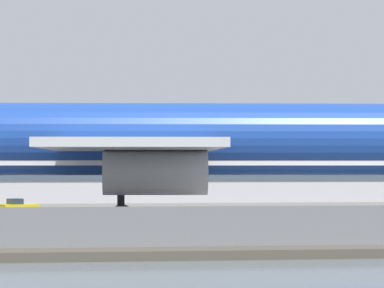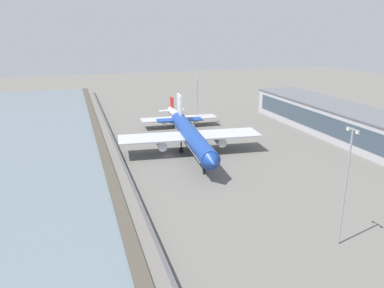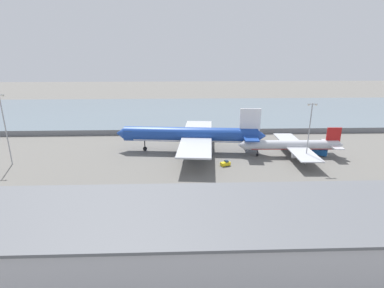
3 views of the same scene
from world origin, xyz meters
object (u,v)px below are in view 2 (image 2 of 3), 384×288
(passenger_jet_silver, at_px, (180,118))
(apron_light_mast_apron_east, at_px, (197,99))
(cargo_jet_blue, at_px, (191,136))
(baggage_tug, at_px, (220,140))
(apron_light_mast_apron_west, at_px, (346,182))
(ops_van, at_px, (172,119))

(passenger_jet_silver, xyz_separation_m, apron_light_mast_apron_east, (-1.71, 8.48, 7.64))
(cargo_jet_blue, bearing_deg, baggage_tug, 125.19)
(apron_light_mast_apron_west, height_order, apron_light_mast_apron_east, apron_light_mast_apron_west)
(passenger_jet_silver, bearing_deg, baggage_tug, 18.75)
(passenger_jet_silver, height_order, ops_van, passenger_jet_silver)
(apron_light_mast_apron_east, bearing_deg, cargo_jet_blue, -21.37)
(ops_van, bearing_deg, baggage_tug, 14.37)
(baggage_tug, xyz_separation_m, ops_van, (-36.01, -9.23, 0.47))
(cargo_jet_blue, distance_m, apron_light_mast_apron_west, 63.15)
(baggage_tug, bearing_deg, passenger_jet_silver, -161.25)
(passenger_jet_silver, height_order, apron_light_mast_apron_east, apron_light_mast_apron_east)
(apron_light_mast_apron_east, bearing_deg, baggage_tug, 0.42)
(apron_light_mast_apron_west, distance_m, apron_light_mast_apron_east, 99.75)
(cargo_jet_blue, bearing_deg, apron_light_mast_apron_east, 158.63)
(passenger_jet_silver, bearing_deg, apron_light_mast_apron_east, 101.40)
(cargo_jet_blue, distance_m, passenger_jet_silver, 36.79)
(baggage_tug, relative_size, apron_light_mast_apron_west, 0.15)
(ops_van, bearing_deg, passenger_jet_silver, 3.01)
(baggage_tug, distance_m, apron_light_mast_apron_east, 29.39)
(passenger_jet_silver, bearing_deg, ops_van, -176.99)
(cargo_jet_blue, xyz_separation_m, apron_light_mast_apron_west, (61.80, 11.06, 6.73))
(apron_light_mast_apron_west, xyz_separation_m, apron_light_mast_apron_east, (-99.67, 3.76, -1.46))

